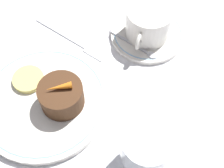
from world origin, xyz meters
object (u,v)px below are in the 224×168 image
(coffee_cup, at_px, (148,22))
(dinner_plate, at_px, (44,101))
(dessert_cake, at_px, (61,96))
(fork, at_px, (78,42))
(wine_glass, at_px, (146,149))

(coffee_cup, bearing_deg, dinner_plate, -28.13)
(dessert_cake, bearing_deg, fork, -163.46)
(dessert_cake, bearing_deg, dinner_plate, -74.95)
(fork, bearing_deg, dinner_plate, 2.41)
(coffee_cup, bearing_deg, fork, -60.03)
(dinner_plate, relative_size, coffee_cup, 2.03)
(dinner_plate, xyz_separation_m, coffee_cup, (-0.23, 0.12, 0.04))
(dinner_plate, height_order, wine_glass, wine_glass)
(wine_glass, height_order, dessert_cake, wine_glass)
(coffee_cup, xyz_separation_m, dessert_cake, (0.22, -0.09, -0.01))
(coffee_cup, xyz_separation_m, wine_glass, (0.26, 0.09, 0.02))
(dinner_plate, relative_size, dessert_cake, 3.02)
(fork, xyz_separation_m, dessert_cake, (0.14, 0.04, 0.03))
(dinner_plate, height_order, coffee_cup, coffee_cup)
(coffee_cup, relative_size, fork, 0.64)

